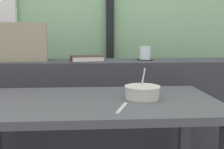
{
  "coord_description": "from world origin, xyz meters",
  "views": [
    {
      "loc": [
        -0.09,
        -1.34,
        1.02
      ],
      "look_at": [
        0.03,
        0.36,
        0.77
      ],
      "focal_mm": 43.41,
      "sensor_mm": 36.0,
      "label": 1
    }
  ],
  "objects_px": {
    "closed_book": "(87,59)",
    "breakfast_table": "(91,122)",
    "soup_bowl": "(142,92)",
    "throw_pillow": "(23,42)",
    "juice_glass": "(145,53)",
    "coaster_square": "(145,60)",
    "fork_utensil": "(122,108)"
  },
  "relations": [
    {
      "from": "breakfast_table",
      "to": "throw_pillow",
      "type": "bearing_deg",
      "value": 127.0
    },
    {
      "from": "juice_glass",
      "to": "throw_pillow",
      "type": "xyz_separation_m",
      "value": [
        -0.85,
        -0.01,
        0.08
      ]
    },
    {
      "from": "closed_book",
      "to": "breakfast_table",
      "type": "bearing_deg",
      "value": -86.88
    },
    {
      "from": "coaster_square",
      "to": "throw_pillow",
      "type": "relative_size",
      "value": 0.31
    },
    {
      "from": "throw_pillow",
      "to": "juice_glass",
      "type": "bearing_deg",
      "value": 0.75
    },
    {
      "from": "breakfast_table",
      "to": "throw_pillow",
      "type": "xyz_separation_m",
      "value": [
        -0.46,
        0.62,
        0.37
      ]
    },
    {
      "from": "throw_pillow",
      "to": "coaster_square",
      "type": "bearing_deg",
      "value": 0.75
    },
    {
      "from": "closed_book",
      "to": "soup_bowl",
      "type": "distance_m",
      "value": 0.64
    },
    {
      "from": "coaster_square",
      "to": "soup_bowl",
      "type": "bearing_deg",
      "value": -101.83
    },
    {
      "from": "soup_bowl",
      "to": "throw_pillow",
      "type": "bearing_deg",
      "value": 139.75
    },
    {
      "from": "breakfast_table",
      "to": "throw_pillow",
      "type": "relative_size",
      "value": 3.82
    },
    {
      "from": "breakfast_table",
      "to": "closed_book",
      "type": "distance_m",
      "value": 0.63
    },
    {
      "from": "closed_book",
      "to": "throw_pillow",
      "type": "bearing_deg",
      "value": 174.75
    },
    {
      "from": "coaster_square",
      "to": "fork_utensil",
      "type": "bearing_deg",
      "value": -107.34
    },
    {
      "from": "coaster_square",
      "to": "juice_glass",
      "type": "relative_size",
      "value": 1.06
    },
    {
      "from": "throw_pillow",
      "to": "soup_bowl",
      "type": "xyz_separation_m",
      "value": [
        0.72,
        -0.61,
        -0.23
      ]
    },
    {
      "from": "juice_glass",
      "to": "closed_book",
      "type": "xyz_separation_m",
      "value": [
        -0.41,
        -0.05,
        -0.03
      ]
    },
    {
      "from": "coaster_square",
      "to": "closed_book",
      "type": "distance_m",
      "value": 0.42
    },
    {
      "from": "coaster_square",
      "to": "closed_book",
      "type": "height_order",
      "value": "closed_book"
    },
    {
      "from": "fork_utensil",
      "to": "throw_pillow",
      "type": "bearing_deg",
      "value": 146.33
    },
    {
      "from": "juice_glass",
      "to": "fork_utensil",
      "type": "distance_m",
      "value": 0.85
    },
    {
      "from": "coaster_square",
      "to": "juice_glass",
      "type": "xyz_separation_m",
      "value": [
        0.0,
        0.0,
        0.05
      ]
    },
    {
      "from": "juice_glass",
      "to": "soup_bowl",
      "type": "relative_size",
      "value": 0.54
    },
    {
      "from": "coaster_square",
      "to": "fork_utensil",
      "type": "distance_m",
      "value": 0.84
    },
    {
      "from": "closed_book",
      "to": "fork_utensil",
      "type": "distance_m",
      "value": 0.78
    },
    {
      "from": "closed_book",
      "to": "soup_bowl",
      "type": "height_order",
      "value": "closed_book"
    },
    {
      "from": "closed_book",
      "to": "juice_glass",
      "type": "bearing_deg",
      "value": 7.03
    },
    {
      "from": "breakfast_table",
      "to": "soup_bowl",
      "type": "height_order",
      "value": "soup_bowl"
    },
    {
      "from": "juice_glass",
      "to": "fork_utensil",
      "type": "relative_size",
      "value": 0.56
    },
    {
      "from": "soup_bowl",
      "to": "breakfast_table",
      "type": "bearing_deg",
      "value": -177.65
    },
    {
      "from": "throw_pillow",
      "to": "soup_bowl",
      "type": "bearing_deg",
      "value": -40.25
    },
    {
      "from": "closed_book",
      "to": "coaster_square",
      "type": "bearing_deg",
      "value": 7.03
    }
  ]
}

